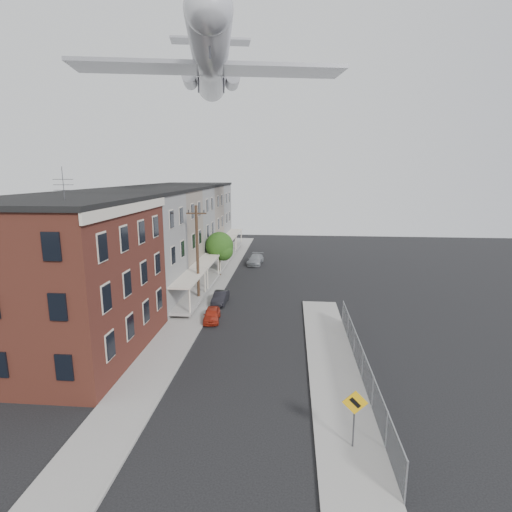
{
  "coord_description": "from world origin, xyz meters",
  "views": [
    {
      "loc": [
        2.74,
        -16.64,
        11.79
      ],
      "look_at": [
        0.67,
        6.98,
        6.85
      ],
      "focal_mm": 28.0,
      "sensor_mm": 36.0,
      "label": 1
    }
  ],
  "objects_px": {
    "car_far": "(256,260)",
    "car_mid": "(220,298)",
    "car_near": "(212,315)",
    "airplane": "(211,62)",
    "warning_sign": "(355,410)",
    "utility_pole": "(197,254)",
    "street_tree": "(220,247)"
  },
  "relations": [
    {
      "from": "car_far",
      "to": "car_mid",
      "type": "bearing_deg",
      "value": -91.83
    },
    {
      "from": "car_near",
      "to": "car_far",
      "type": "xyz_separation_m",
      "value": [
        1.71,
        20.83,
        0.1
      ]
    },
    {
      "from": "car_far",
      "to": "airplane",
      "type": "relative_size",
      "value": 0.16
    },
    {
      "from": "warning_sign",
      "to": "utility_pole",
      "type": "bearing_deg",
      "value": 120.48
    },
    {
      "from": "car_far",
      "to": "car_near",
      "type": "bearing_deg",
      "value": -90.24
    },
    {
      "from": "car_mid",
      "to": "car_far",
      "type": "bearing_deg",
      "value": 85.12
    },
    {
      "from": "car_near",
      "to": "airplane",
      "type": "relative_size",
      "value": 0.11
    },
    {
      "from": "street_tree",
      "to": "car_near",
      "type": "relative_size",
      "value": 1.67
    },
    {
      "from": "airplane",
      "to": "utility_pole",
      "type": "bearing_deg",
      "value": -96.61
    },
    {
      "from": "street_tree",
      "to": "car_far",
      "type": "xyz_separation_m",
      "value": [
        3.47,
        6.52,
        -2.82
      ]
    },
    {
      "from": "warning_sign",
      "to": "utility_pole",
      "type": "height_order",
      "value": "utility_pole"
    },
    {
      "from": "warning_sign",
      "to": "car_near",
      "type": "relative_size",
      "value": 0.9
    },
    {
      "from": "utility_pole",
      "to": "warning_sign",
      "type": "bearing_deg",
      "value": -59.52
    },
    {
      "from": "warning_sign",
      "to": "car_far",
      "type": "distance_m",
      "value": 36.26
    },
    {
      "from": "warning_sign",
      "to": "utility_pole",
      "type": "relative_size",
      "value": 0.31
    },
    {
      "from": "utility_pole",
      "to": "car_mid",
      "type": "relative_size",
      "value": 2.69
    },
    {
      "from": "warning_sign",
      "to": "street_tree",
      "type": "distance_m",
      "value": 30.96
    },
    {
      "from": "street_tree",
      "to": "car_mid",
      "type": "distance_m",
      "value": 10.36
    },
    {
      "from": "utility_pole",
      "to": "car_mid",
      "type": "height_order",
      "value": "utility_pole"
    },
    {
      "from": "utility_pole",
      "to": "car_far",
      "type": "xyz_separation_m",
      "value": [
        3.8,
        16.45,
        -4.04
      ]
    },
    {
      "from": "street_tree",
      "to": "car_far",
      "type": "height_order",
      "value": "street_tree"
    },
    {
      "from": "street_tree",
      "to": "car_near",
      "type": "xyz_separation_m",
      "value": [
        1.76,
        -14.31,
        -2.92
      ]
    },
    {
      "from": "utility_pole",
      "to": "car_far",
      "type": "bearing_deg",
      "value": 76.99
    },
    {
      "from": "utility_pole",
      "to": "car_near",
      "type": "distance_m",
      "value": 6.38
    },
    {
      "from": "utility_pole",
      "to": "street_tree",
      "type": "xyz_separation_m",
      "value": [
        0.33,
        9.92,
        -1.22
      ]
    },
    {
      "from": "warning_sign",
      "to": "car_near",
      "type": "height_order",
      "value": "warning_sign"
    },
    {
      "from": "car_mid",
      "to": "utility_pole",
      "type": "bearing_deg",
      "value": -175.2
    },
    {
      "from": "car_near",
      "to": "airplane",
      "type": "xyz_separation_m",
      "value": [
        -1.5,
        9.44,
        21.42
      ]
    },
    {
      "from": "car_far",
      "to": "airplane",
      "type": "bearing_deg",
      "value": -101.3
    },
    {
      "from": "warning_sign",
      "to": "car_far",
      "type": "relative_size",
      "value": 0.65
    },
    {
      "from": "utility_pole",
      "to": "airplane",
      "type": "bearing_deg",
      "value": 83.39
    },
    {
      "from": "warning_sign",
      "to": "street_tree",
      "type": "bearing_deg",
      "value": 110.58
    }
  ]
}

